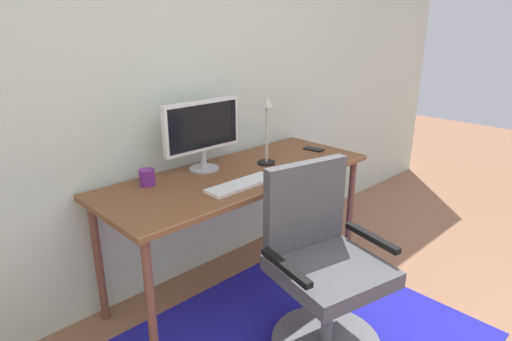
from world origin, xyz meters
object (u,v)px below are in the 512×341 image
at_px(computer_mouse, 280,172).
at_px(office_chair, 322,278).
at_px(cell_phone, 314,149).
at_px(monitor, 202,129).
at_px(desk, 239,183).
at_px(keyboard, 241,184).
at_px(coffee_cup, 147,177).
at_px(desk_lamp, 267,123).

height_order(computer_mouse, office_chair, office_chair).
bearing_deg(cell_phone, monitor, 156.86).
distance_m(desk, keyboard, 0.24).
distance_m(monitor, keyboard, 0.44).
xyz_separation_m(coffee_cup, desk_lamp, (0.75, -0.19, 0.22)).
distance_m(coffee_cup, desk_lamp, 0.80).
bearing_deg(cell_phone, office_chair, -147.52).
relative_size(desk_lamp, office_chair, 0.44).
xyz_separation_m(monitor, coffee_cup, (-0.39, 0.00, -0.21)).
height_order(desk, monitor, monitor).
height_order(monitor, cell_phone, monitor).
bearing_deg(computer_mouse, office_chair, -113.58).
distance_m(monitor, office_chair, 1.09).
bearing_deg(coffee_cup, keyboard, -45.44).
relative_size(keyboard, office_chair, 0.44).
distance_m(cell_phone, desk_lamp, 0.53).
relative_size(desk, coffee_cup, 19.22).
bearing_deg(monitor, desk_lamp, -27.55).
distance_m(desk, office_chair, 0.77).
bearing_deg(keyboard, computer_mouse, -3.53).
distance_m(keyboard, computer_mouse, 0.30).
distance_m(computer_mouse, cell_phone, 0.58).
height_order(keyboard, office_chair, office_chair).
height_order(cell_phone, office_chair, office_chair).
relative_size(cell_phone, office_chair, 0.14).
bearing_deg(office_chair, desk_lamp, 79.14).
xyz_separation_m(monitor, office_chair, (0.05, -0.89, -0.63)).
xyz_separation_m(desk, desk_lamp, (0.24, 0.01, 0.34)).
xyz_separation_m(desk, computer_mouse, (0.16, -0.19, 0.09)).
bearing_deg(coffee_cup, desk, -21.50).
bearing_deg(cell_phone, desk_lamp, 169.00).
xyz_separation_m(cell_phone, office_chair, (-0.77, -0.70, -0.38)).
bearing_deg(coffee_cup, computer_mouse, -30.52).
bearing_deg(office_chair, computer_mouse, 78.85).
xyz_separation_m(keyboard, office_chair, (0.07, -0.53, -0.39)).
bearing_deg(keyboard, desk, 51.40).
relative_size(keyboard, coffee_cup, 4.79).
relative_size(desk, monitor, 3.25).
relative_size(monitor, coffee_cup, 5.92).
xyz_separation_m(coffee_cup, office_chair, (0.44, -0.90, -0.42)).
height_order(coffee_cup, office_chair, office_chair).
relative_size(computer_mouse, desk_lamp, 0.24).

